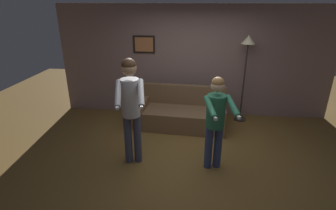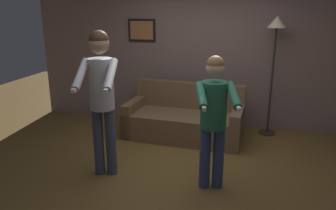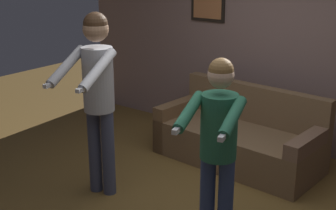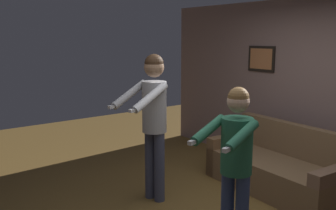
{
  "view_description": "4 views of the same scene",
  "coord_description": "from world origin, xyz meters",
  "views": [
    {
      "loc": [
        0.03,
        -4.13,
        2.66
      ],
      "look_at": [
        -0.36,
        -0.35,
        1.13
      ],
      "focal_mm": 28.0,
      "sensor_mm": 36.0,
      "label": 1
    },
    {
      "loc": [
        0.7,
        -3.84,
        2.08
      ],
      "look_at": [
        -0.17,
        -0.18,
        0.97
      ],
      "focal_mm": 35.0,
      "sensor_mm": 36.0,
      "label": 2
    },
    {
      "loc": [
        2.17,
        -3.32,
        2.35
      ],
      "look_at": [
        -0.22,
        -0.16,
        1.06
      ],
      "focal_mm": 50.0,
      "sensor_mm": 36.0,
      "label": 3
    },
    {
      "loc": [
        2.69,
        -2.86,
        2.04
      ],
      "look_at": [
        -0.55,
        -0.38,
        1.3
      ],
      "focal_mm": 40.0,
      "sensor_mm": 36.0,
      "label": 4
    }
  ],
  "objects": [
    {
      "name": "back_wall_assembly",
      "position": [
        -0.01,
        2.01,
        1.3
      ],
      "size": [
        6.4,
        0.09,
        2.6
      ],
      "color": "gray",
      "rests_on": "ground_plane"
    },
    {
      "name": "person_standing_right",
      "position": [
        0.39,
        -0.3,
        0.95
      ],
      "size": [
        0.53,
        0.71,
        1.59
      ],
      "color": "#364777",
      "rests_on": "ground_plane"
    },
    {
      "name": "person_standing_left",
      "position": [
        -0.98,
        -0.28,
        1.14
      ],
      "size": [
        0.53,
        0.76,
        1.84
      ],
      "color": "#414660",
      "rests_on": "ground_plane"
    },
    {
      "name": "couch",
      "position": [
        -0.22,
        1.24,
        0.28
      ],
      "size": [
        1.96,
        0.98,
        0.87
      ],
      "color": "brown",
      "rests_on": "ground_plane"
    }
  ]
}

